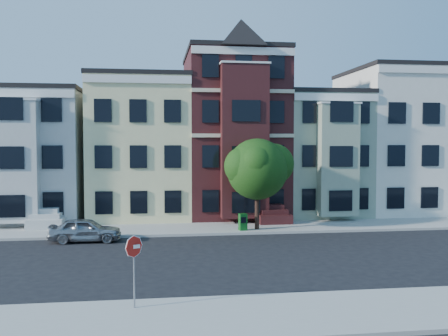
{
  "coord_description": "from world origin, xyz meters",
  "views": [
    {
      "loc": [
        -5.88,
        -23.17,
        5.57
      ],
      "look_at": [
        -2.32,
        2.73,
        4.2
      ],
      "focal_mm": 40.0,
      "sensor_mm": 36.0,
      "label": 1
    }
  ],
  "objects": [
    {
      "name": "house_white",
      "position": [
        -15.0,
        14.5,
        4.5
      ],
      "size": [
        8.0,
        9.0,
        9.0
      ],
      "primitive_type": "cube",
      "color": "beige",
      "rests_on": "ground"
    },
    {
      "name": "near_sidewalk",
      "position": [
        0.0,
        -8.0,
        0.07
      ],
      "size": [
        60.0,
        4.0,
        0.15
      ],
      "primitive_type": "cube",
      "color": "#9E9B93",
      "rests_on": "ground"
    },
    {
      "name": "house_green",
      "position": [
        6.5,
        14.5,
        4.5
      ],
      "size": [
        6.0,
        9.0,
        9.0
      ],
      "primitive_type": "cube",
      "color": "gray",
      "rests_on": "ground"
    },
    {
      "name": "house_cream",
      "position": [
        13.5,
        14.5,
        5.5
      ],
      "size": [
        8.0,
        9.0,
        11.0
      ],
      "primitive_type": "cube",
      "color": "silver",
      "rests_on": "ground"
    },
    {
      "name": "house_yellow",
      "position": [
        -7.0,
        14.5,
        5.0
      ],
      "size": [
        7.0,
        9.0,
        10.0
      ],
      "primitive_type": "cube",
      "color": "beige",
      "rests_on": "ground"
    },
    {
      "name": "street_tree",
      "position": [
        0.34,
        7.02,
        3.63
      ],
      "size": [
        6.91,
        6.91,
        6.96
      ],
      "primitive_type": null,
      "rotation": [
        0.0,
        0.0,
        -0.17
      ],
      "color": "#225313",
      "rests_on": "far_sidewalk"
    },
    {
      "name": "newspaper_box",
      "position": [
        -0.6,
        6.75,
        0.66
      ],
      "size": [
        0.52,
        0.48,
        1.02
      ],
      "primitive_type": "cube",
      "rotation": [
        0.0,
        0.0,
        0.17
      ],
      "color": "#105819",
      "rests_on": "far_sidewalk"
    },
    {
      "name": "ground",
      "position": [
        0.0,
        0.0,
        0.0
      ],
      "size": [
        120.0,
        120.0,
        0.0
      ],
      "primitive_type": "plane",
      "color": "black"
    },
    {
      "name": "parked_car",
      "position": [
        -9.81,
        5.2,
        0.67
      ],
      "size": [
        3.96,
        1.64,
        1.34
      ],
      "primitive_type": "imported",
      "rotation": [
        0.0,
        0.0,
        1.56
      ],
      "color": "#94979C",
      "rests_on": "ground"
    },
    {
      "name": "far_sidewalk",
      "position": [
        0.0,
        8.0,
        0.07
      ],
      "size": [
        60.0,
        4.0,
        0.15
      ],
      "primitive_type": "cube",
      "color": "#9E9B93",
      "rests_on": "ground"
    },
    {
      "name": "stop_sign",
      "position": [
        -6.6,
        -6.88,
        1.5
      ],
      "size": [
        0.72,
        0.38,
        2.69
      ],
      "primitive_type": null,
      "rotation": [
        0.0,
        0.0,
        0.4
      ],
      "color": "#AE150E",
      "rests_on": "near_sidewalk"
    },
    {
      "name": "house_brown",
      "position": [
        0.0,
        14.5,
        6.0
      ],
      "size": [
        7.0,
        9.0,
        12.0
      ],
      "primitive_type": "cube",
      "color": "#391415",
      "rests_on": "ground"
    }
  ]
}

